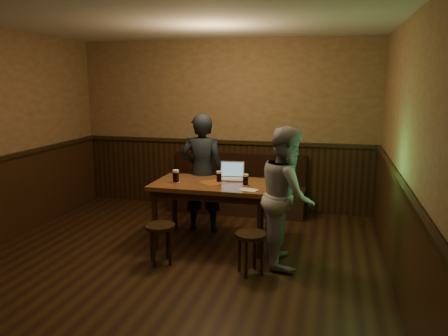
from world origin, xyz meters
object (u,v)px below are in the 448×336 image
pub_table (213,191)px  stool_left (160,232)px  stool_right (251,241)px  bench (237,193)px  pint_left (176,176)px  pint_right (245,180)px  laptop (232,175)px  person_suit (202,173)px  person_grey (287,196)px  pint_mid (219,176)px

pub_table → stool_left: 0.96m
pub_table → stool_right: 1.09m
bench → pint_left: pint_left is taller
pint_right → pub_table: bearing=175.3°
bench → laptop: bearing=-81.3°
pub_table → pint_left: 0.53m
pub_table → person_suit: (-0.29, 0.46, 0.13)m
pint_left → pint_right: (0.91, 0.07, -0.01)m
person_suit → person_grey: person_suit is taller
stool_left → person_grey: size_ratio=0.29×
person_grey → laptop: bearing=40.1°
stool_right → person_suit: (-0.95, 1.27, 0.47)m
pub_table → person_suit: person_suit is taller
pub_table → pint_right: bearing=-4.6°
bench → pint_right: bearing=-74.0°
pint_right → laptop: laptop is taller
stool_right → pint_mid: pint_mid is taller
person_grey → pub_table: bearing=57.8°
bench → pint_mid: pint_mid is taller
stool_left → bench: bearing=79.1°
pint_right → person_suit: bearing=145.8°
laptop → person_grey: person_grey is taller
stool_right → laptop: size_ratio=1.34×
person_grey → bench: bearing=17.0°
laptop → stool_right: bearing=-73.8°
stool_right → person_suit: 1.65m
bench → laptop: size_ratio=6.18×
bench → pub_table: size_ratio=1.42×
stool_left → stool_right: bearing=-1.4°
stool_left → laptop: size_ratio=1.33×
pint_mid → pint_right: pint_right is taller
laptop → person_suit: bearing=150.8°
pint_right → stool_right: bearing=-74.1°
pint_mid → person_suit: 0.53m
pub_table → pint_right: (0.43, -0.04, 0.18)m
pint_right → person_grey: size_ratio=0.09×
laptop → person_grey: 1.04m
pub_table → stool_right: pub_table is taller
stool_left → stool_right: 1.09m
laptop → person_grey: bearing=-46.0°
pint_left → laptop: size_ratio=0.47×
pint_mid → stool_left: bearing=-120.1°
stool_right → laptop: bearing=113.6°
stool_right → person_suit: person_suit is taller
pub_table → pint_right: pint_right is taller
pub_table → person_suit: size_ratio=0.91×
stool_left → pint_mid: pint_mid is taller
pub_table → laptop: size_ratio=4.36×
pint_left → laptop: (0.66, 0.37, -0.02)m
stool_right → person_grey: size_ratio=0.29×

